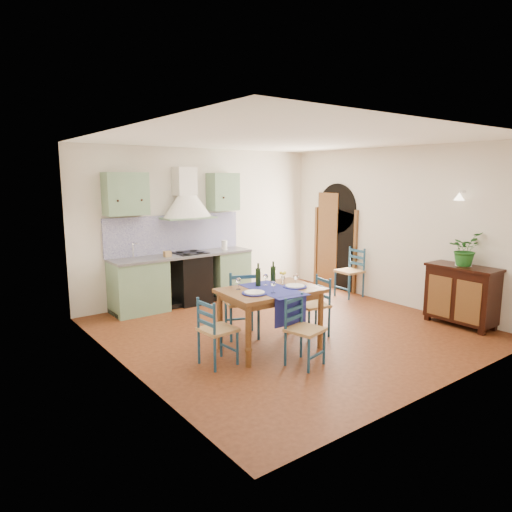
# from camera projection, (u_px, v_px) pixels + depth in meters

# --- Properties ---
(floor) EXTENTS (5.00, 5.00, 0.00)m
(floor) POSITION_uv_depth(u_px,v_px,m) (288.00, 329.00, 6.91)
(floor) COLOR #431E0E
(floor) RESTS_ON ground
(back_wall) EXTENTS (5.00, 0.96, 2.80)m
(back_wall) POSITION_uv_depth(u_px,v_px,m) (187.00, 246.00, 8.26)
(back_wall) COLOR beige
(back_wall) RESTS_ON ground
(right_wall) EXTENTS (0.26, 5.00, 2.80)m
(right_wall) POSITION_uv_depth(u_px,v_px,m) (382.00, 229.00, 8.38)
(right_wall) COLOR beige
(right_wall) RESTS_ON ground
(left_wall) EXTENTS (0.04, 5.00, 2.80)m
(left_wall) POSITION_uv_depth(u_px,v_px,m) (124.00, 254.00, 5.19)
(left_wall) COLOR beige
(left_wall) RESTS_ON ground
(ceiling) EXTENTS (5.00, 5.00, 0.01)m
(ceiling) POSITION_uv_depth(u_px,v_px,m) (291.00, 139.00, 6.44)
(ceiling) COLOR white
(ceiling) RESTS_ON back_wall
(dining_table) EXTENTS (1.34, 1.02, 1.14)m
(dining_table) POSITION_uv_depth(u_px,v_px,m) (271.00, 296.00, 6.01)
(dining_table) COLOR brown
(dining_table) RESTS_ON ground
(chair_near) EXTENTS (0.47, 0.47, 0.85)m
(chair_near) POSITION_uv_depth(u_px,v_px,m) (303.00, 330.00, 5.53)
(chair_near) COLOR navy
(chair_near) RESTS_ON ground
(chair_far) EXTENTS (0.60, 0.60, 0.98)m
(chair_far) POSITION_uv_depth(u_px,v_px,m) (242.00, 303.00, 6.47)
(chair_far) COLOR navy
(chair_far) RESTS_ON ground
(chair_left) EXTENTS (0.42, 0.42, 0.84)m
(chair_left) POSITION_uv_depth(u_px,v_px,m) (216.00, 331.00, 5.52)
(chair_left) COLOR navy
(chair_left) RESTS_ON ground
(chair_right) EXTENTS (0.47, 0.47, 0.85)m
(chair_right) POSITION_uv_depth(u_px,v_px,m) (315.00, 305.00, 6.60)
(chair_right) COLOR navy
(chair_right) RESTS_ON ground
(chair_spare) EXTENTS (0.46, 0.46, 0.94)m
(chair_spare) POSITION_uv_depth(u_px,v_px,m) (351.00, 272.00, 8.75)
(chair_spare) COLOR navy
(chair_spare) RESTS_ON ground
(sideboard) EXTENTS (0.50, 1.05, 0.94)m
(sideboard) POSITION_uv_depth(u_px,v_px,m) (462.00, 293.00, 7.02)
(sideboard) COLOR black
(sideboard) RESTS_ON ground
(potted_plant) EXTENTS (0.49, 0.43, 0.52)m
(potted_plant) POSITION_uv_depth(u_px,v_px,m) (465.00, 249.00, 6.92)
(potted_plant) COLOR #1D591D
(potted_plant) RESTS_ON sideboard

